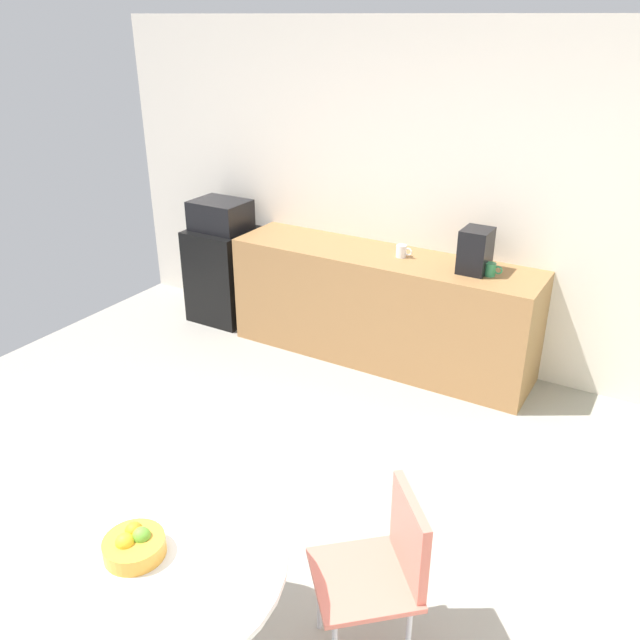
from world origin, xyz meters
name	(u,v)px	position (x,y,z in m)	size (l,w,h in m)	color
ground_plane	(197,587)	(0.00, 0.00, 0.00)	(6.00, 6.00, 0.00)	#9E998E
wall_back	(438,199)	(0.00, 3.00, 1.30)	(6.00, 0.10, 2.60)	silver
counter_block	(380,307)	(-0.29, 2.65, 0.45)	(2.48, 0.60, 0.90)	#9E7042
mini_fridge	(224,274)	(-1.88, 2.65, 0.43)	(0.54, 0.54, 0.85)	black
microwave	(220,215)	(-1.88, 2.65, 0.98)	(0.48, 0.38, 0.26)	black
round_table	(141,583)	(0.21, -0.50, 0.60)	(1.14, 1.14, 0.73)	silver
chair_coral	(387,560)	(0.94, 0.16, 0.52)	(0.59, 0.59, 0.83)	silver
fruit_bowl	(134,545)	(0.18, -0.48, 0.77)	(0.24, 0.24, 0.11)	gold
mug_white	(402,251)	(-0.14, 2.67, 0.95)	(0.13, 0.08, 0.09)	white
mug_green	(491,269)	(0.57, 2.63, 0.95)	(0.13, 0.08, 0.09)	#338C59
coffee_maker	(475,251)	(0.44, 2.65, 1.06)	(0.20, 0.24, 0.32)	black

